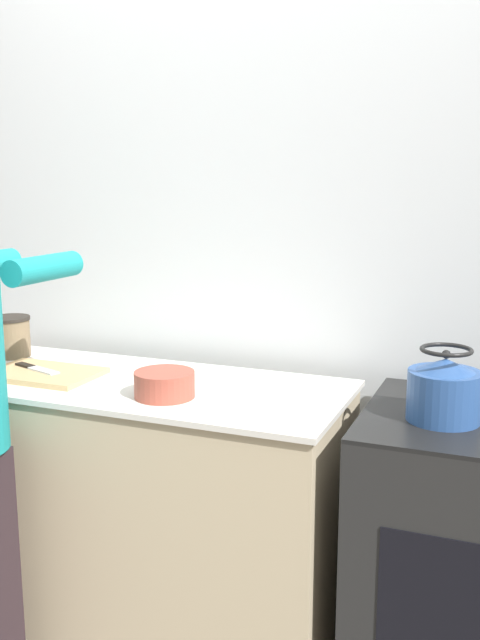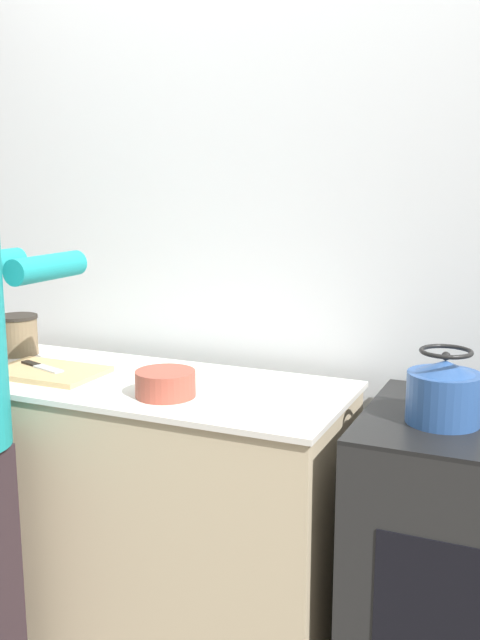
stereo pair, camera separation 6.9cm
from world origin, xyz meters
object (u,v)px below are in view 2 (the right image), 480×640
at_px(cutting_board, 48,372).
at_px(bowl_prep, 165,384).
at_px(canister_jar, 18,335).
at_px(knife, 41,366).
at_px(kettle, 444,392).

relative_size(cutting_board, bowl_prep, 1.99).
bearing_deg(cutting_board, canister_jar, 147.02).
bearing_deg(canister_jar, knife, -35.65).
distance_m(kettle, canister_jar, 1.60).
xyz_separation_m(bowl_prep, canister_jar, (-0.78, 0.24, 0.04)).
bearing_deg(knife, bowl_prep, 10.43).
height_order(knife, bowl_prep, bowl_prep).
bearing_deg(kettle, bowl_prep, -174.36).
relative_size(cutting_board, knife, 1.75).
bearing_deg(bowl_prep, cutting_board, 173.29).
distance_m(knife, canister_jar, 0.31).
distance_m(cutting_board, kettle, 1.30).
height_order(cutting_board, knife, knife).
relative_size(bowl_prep, canister_jar, 1.22).
xyz_separation_m(knife, bowl_prep, (0.53, -0.07, 0.02)).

